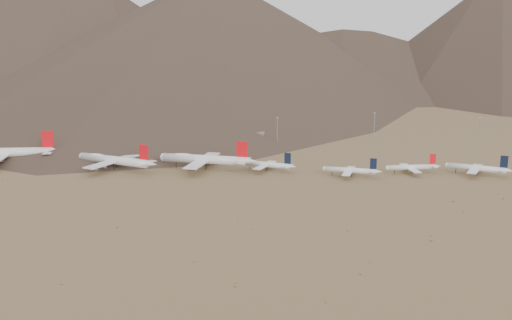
# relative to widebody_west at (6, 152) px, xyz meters

# --- Properties ---
(ground) EXTENTS (3000.00, 3000.00, 0.00)m
(ground) POSITION_rel_widebody_west_xyz_m (143.05, -38.39, -7.96)
(ground) COLOR olive
(ground) RESTS_ON ground
(widebody_west) EXTENTS (76.94, 60.21, 23.08)m
(widebody_west) POSITION_rel_widebody_west_xyz_m (0.00, 0.00, 0.00)
(widebody_west) COLOR white
(widebody_west) RESTS_ON ground
(widebody_centre) EXTENTS (62.61, 50.05, 19.51)m
(widebody_centre) POSITION_rel_widebody_west_xyz_m (83.09, -11.22, -1.23)
(widebody_centre) COLOR white
(widebody_centre) RESTS_ON ground
(widebody_east) EXTENTS (69.45, 53.91, 20.69)m
(widebody_east) POSITION_rel_widebody_west_xyz_m (143.78, -3.22, -0.82)
(widebody_east) COLOR white
(widebody_east) RESTS_ON ground
(narrowbody_a) EXTENTS (39.76, 29.51, 13.52)m
(narrowbody_a) POSITION_rel_widebody_west_xyz_m (186.49, -2.75, -3.57)
(narrowbody_a) COLOR white
(narrowbody_a) RESTS_ON ground
(narrowbody_b) EXTENTS (38.93, 28.37, 12.93)m
(narrowbody_b) POSITION_rel_widebody_west_xyz_m (242.29, -13.17, -3.76)
(narrowbody_b) COLOR white
(narrowbody_b) RESTS_ON ground
(narrowbody_c) EXTENTS (37.89, 27.95, 12.76)m
(narrowbody_c) POSITION_rel_widebody_west_xyz_m (282.93, 1.07, -3.82)
(narrowbody_c) COLOR white
(narrowbody_c) RESTS_ON ground
(narrowbody_d) EXTENTS (41.94, 31.35, 14.47)m
(narrowbody_d) POSITION_rel_widebody_west_xyz_m (324.83, 0.42, -3.26)
(narrowbody_d) COLOR white
(narrowbody_d) RESTS_ON ground
(control_tower) EXTENTS (8.00, 8.00, 12.00)m
(control_tower) POSITION_rel_widebody_west_xyz_m (173.05, 81.61, -2.64)
(control_tower) COLOR tan
(control_tower) RESTS_ON ground
(mast_far_west) EXTENTS (2.00, 0.60, 25.70)m
(mast_far_west) POSITION_rel_widebody_west_xyz_m (-1.98, 86.04, 6.25)
(mast_far_west) COLOR gray
(mast_far_west) RESTS_ON ground
(mast_west) EXTENTS (2.00, 0.60, 25.70)m
(mast_west) POSITION_rel_widebody_west_xyz_m (85.36, 91.00, 6.25)
(mast_west) COLOR gray
(mast_west) RESTS_ON ground
(mast_centre) EXTENTS (2.00, 0.60, 25.70)m
(mast_centre) POSITION_rel_widebody_west_xyz_m (186.92, 74.41, 6.25)
(mast_centre) COLOR gray
(mast_centre) RESTS_ON ground
(mast_east) EXTENTS (2.00, 0.60, 25.70)m
(mast_east) POSITION_rel_widebody_west_xyz_m (264.71, 110.31, 6.25)
(mast_east) COLOR gray
(mast_east) RESTS_ON ground
(mast_far_east) EXTENTS (2.00, 0.60, 25.70)m
(mast_far_east) POSITION_rel_widebody_west_xyz_m (344.76, 90.63, 6.25)
(mast_far_east) COLOR gray
(mast_far_east) RESTS_ON ground
(desert_scrub) EXTENTS (420.86, 179.83, 0.93)m
(desert_scrub) POSITION_rel_widebody_west_xyz_m (123.22, -130.25, -7.64)
(desert_scrub) COLOR olive
(desert_scrub) RESTS_ON ground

